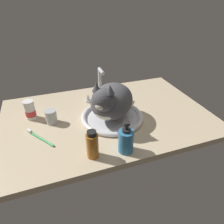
{
  "coord_description": "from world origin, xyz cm",
  "views": [
    {
      "loc": [
        -27.21,
        -86.27,
        62.15
      ],
      "look_at": [
        1.43,
        -4.24,
        7.0
      ],
      "focal_mm": 32.21,
      "sensor_mm": 36.0,
      "label": 1
    }
  ],
  "objects_px": {
    "faucet": "(100,89)",
    "metal_jar": "(51,117)",
    "soap_pump_bottle": "(126,140)",
    "toothbrush": "(39,137)",
    "cat": "(111,101)",
    "pill_bottle": "(30,110)",
    "amber_bottle": "(92,145)",
    "sink_basin": "(112,117)"
  },
  "relations": [
    {
      "from": "faucet",
      "to": "soap_pump_bottle",
      "type": "height_order",
      "value": "faucet"
    },
    {
      "from": "pill_bottle",
      "to": "toothbrush",
      "type": "height_order",
      "value": "pill_bottle"
    },
    {
      "from": "soap_pump_bottle",
      "to": "pill_bottle",
      "type": "relative_size",
      "value": 1.44
    },
    {
      "from": "amber_bottle",
      "to": "toothbrush",
      "type": "xyz_separation_m",
      "value": [
        -0.2,
        0.19,
        -0.05
      ]
    },
    {
      "from": "faucet",
      "to": "soap_pump_bottle",
      "type": "relative_size",
      "value": 1.41
    },
    {
      "from": "toothbrush",
      "to": "faucet",
      "type": "bearing_deg",
      "value": 34.62
    },
    {
      "from": "pill_bottle",
      "to": "cat",
      "type": "bearing_deg",
      "value": -21.95
    },
    {
      "from": "sink_basin",
      "to": "metal_jar",
      "type": "bearing_deg",
      "value": 167.58
    },
    {
      "from": "faucet",
      "to": "amber_bottle",
      "type": "bearing_deg",
      "value": -110.39
    },
    {
      "from": "sink_basin",
      "to": "toothbrush",
      "type": "bearing_deg",
      "value": -172.97
    },
    {
      "from": "faucet",
      "to": "metal_jar",
      "type": "relative_size",
      "value": 2.87
    },
    {
      "from": "toothbrush",
      "to": "amber_bottle",
      "type": "bearing_deg",
      "value": -42.58
    },
    {
      "from": "soap_pump_bottle",
      "to": "metal_jar",
      "type": "distance_m",
      "value": 0.41
    },
    {
      "from": "metal_jar",
      "to": "amber_bottle",
      "type": "distance_m",
      "value": 0.33
    },
    {
      "from": "cat",
      "to": "toothbrush",
      "type": "xyz_separation_m",
      "value": [
        -0.35,
        -0.03,
        -0.11
      ]
    },
    {
      "from": "metal_jar",
      "to": "amber_bottle",
      "type": "height_order",
      "value": "amber_bottle"
    },
    {
      "from": "faucet",
      "to": "amber_bottle",
      "type": "relative_size",
      "value": 1.65
    },
    {
      "from": "soap_pump_bottle",
      "to": "toothbrush",
      "type": "relative_size",
      "value": 0.94
    },
    {
      "from": "soap_pump_bottle",
      "to": "amber_bottle",
      "type": "relative_size",
      "value": 1.17
    },
    {
      "from": "sink_basin",
      "to": "soap_pump_bottle",
      "type": "height_order",
      "value": "soap_pump_bottle"
    },
    {
      "from": "pill_bottle",
      "to": "sink_basin",
      "type": "bearing_deg",
      "value": -19.71
    },
    {
      "from": "pill_bottle",
      "to": "metal_jar",
      "type": "height_order",
      "value": "pill_bottle"
    },
    {
      "from": "faucet",
      "to": "toothbrush",
      "type": "height_order",
      "value": "faucet"
    },
    {
      "from": "soap_pump_bottle",
      "to": "metal_jar",
      "type": "relative_size",
      "value": 2.04
    },
    {
      "from": "soap_pump_bottle",
      "to": "amber_bottle",
      "type": "xyz_separation_m",
      "value": [
        -0.14,
        0.01,
        0.0
      ]
    },
    {
      "from": "sink_basin",
      "to": "amber_bottle",
      "type": "distance_m",
      "value": 0.29
    },
    {
      "from": "amber_bottle",
      "to": "sink_basin",
      "type": "bearing_deg",
      "value": 54.82
    },
    {
      "from": "cat",
      "to": "soap_pump_bottle",
      "type": "bearing_deg",
      "value": -93.44
    },
    {
      "from": "soap_pump_bottle",
      "to": "amber_bottle",
      "type": "distance_m",
      "value": 0.14
    },
    {
      "from": "soap_pump_bottle",
      "to": "pill_bottle",
      "type": "height_order",
      "value": "soap_pump_bottle"
    },
    {
      "from": "amber_bottle",
      "to": "toothbrush",
      "type": "relative_size",
      "value": 0.8
    },
    {
      "from": "cat",
      "to": "metal_jar",
      "type": "bearing_deg",
      "value": 164.65
    },
    {
      "from": "metal_jar",
      "to": "toothbrush",
      "type": "distance_m",
      "value": 0.13
    },
    {
      "from": "cat",
      "to": "amber_bottle",
      "type": "distance_m",
      "value": 0.27
    },
    {
      "from": "sink_basin",
      "to": "cat",
      "type": "relative_size",
      "value": 0.96
    },
    {
      "from": "faucet",
      "to": "toothbrush",
      "type": "distance_m",
      "value": 0.45
    },
    {
      "from": "faucet",
      "to": "metal_jar",
      "type": "bearing_deg",
      "value": -154.76
    },
    {
      "from": "soap_pump_bottle",
      "to": "pill_bottle",
      "type": "distance_m",
      "value": 0.54
    },
    {
      "from": "soap_pump_bottle",
      "to": "cat",
      "type": "bearing_deg",
      "value": 86.56
    },
    {
      "from": "faucet",
      "to": "cat",
      "type": "height_order",
      "value": "cat"
    },
    {
      "from": "cat",
      "to": "soap_pump_bottle",
      "type": "relative_size",
      "value": 2.3
    },
    {
      "from": "faucet",
      "to": "pill_bottle",
      "type": "distance_m",
      "value": 0.4
    }
  ]
}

